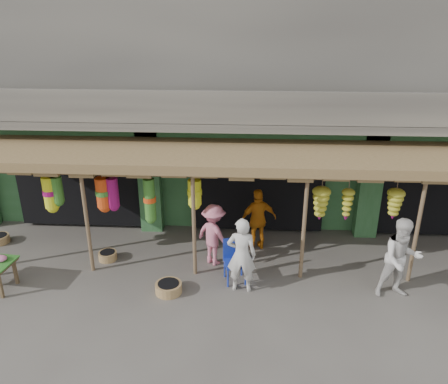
# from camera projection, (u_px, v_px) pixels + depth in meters

# --- Properties ---
(ground) EXTENTS (80.00, 80.00, 0.00)m
(ground) POSITION_uv_depth(u_px,v_px,m) (258.00, 271.00, 10.58)
(ground) COLOR #514C47
(ground) RESTS_ON ground
(building) EXTENTS (16.40, 6.80, 7.00)m
(building) POSITION_uv_depth(u_px,v_px,m) (259.00, 96.00, 13.80)
(building) COLOR gray
(building) RESTS_ON ground
(awning) EXTENTS (14.00, 2.70, 2.79)m
(awning) POSITION_uv_depth(u_px,v_px,m) (255.00, 159.00, 10.35)
(awning) COLOR brown
(awning) RESTS_ON ground
(blue_chair) EXTENTS (0.58, 0.59, 1.00)m
(blue_chair) POSITION_uv_depth(u_px,v_px,m) (234.00, 258.00, 10.06)
(blue_chair) COLOR #1A31AC
(blue_chair) RESTS_ON ground
(basket_mid) EXTENTS (0.73, 0.73, 0.23)m
(basket_mid) POSITION_uv_depth(u_px,v_px,m) (169.00, 288.00, 9.72)
(basket_mid) COLOR #A18148
(basket_mid) RESTS_ON ground
(basket_right) EXTENTS (0.58, 0.58, 0.21)m
(basket_right) POSITION_uv_depth(u_px,v_px,m) (108.00, 256.00, 11.03)
(basket_right) COLOR brown
(basket_right) RESTS_ON ground
(person_front) EXTENTS (0.67, 0.47, 1.77)m
(person_front) POSITION_uv_depth(u_px,v_px,m) (242.00, 255.00, 9.54)
(person_front) COLOR silver
(person_front) RESTS_ON ground
(person_right) EXTENTS (0.97, 0.79, 1.85)m
(person_right) POSITION_uv_depth(u_px,v_px,m) (401.00, 259.00, 9.32)
(person_right) COLOR silver
(person_right) RESTS_ON ground
(person_vendor) EXTENTS (1.06, 0.70, 1.67)m
(person_vendor) POSITION_uv_depth(u_px,v_px,m) (258.00, 219.00, 11.30)
(person_vendor) COLOR #CB6E13
(person_vendor) RESTS_ON ground
(person_shopper) EXTENTS (1.16, 1.08, 1.57)m
(person_shopper) POSITION_uv_depth(u_px,v_px,m) (214.00, 235.00, 10.64)
(person_shopper) COLOR pink
(person_shopper) RESTS_ON ground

